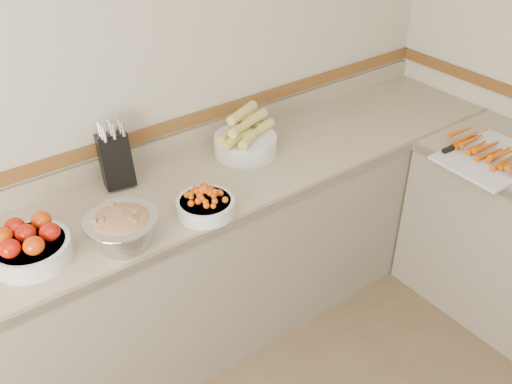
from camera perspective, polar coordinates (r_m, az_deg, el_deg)
back_wall at (r=2.57m, az=-15.28°, el=9.47°), size 4.00×0.00×4.00m
counter_back at (r=2.78m, az=-9.97°, el=-8.76°), size 4.00×0.65×1.08m
knife_block at (r=2.60m, az=-13.88°, el=3.25°), size 0.16×0.18×0.32m
tomato_bowl at (r=2.30m, az=-21.70°, el=-5.01°), size 0.30×0.30×0.15m
cherry_tomato_bowl at (r=2.39m, az=-5.05°, el=-1.16°), size 0.25×0.25×0.13m
corn_bowl at (r=2.79m, az=-1.08°, el=5.27°), size 0.34×0.31×0.23m
rhubarb_bowl at (r=2.24m, az=-13.20°, el=-3.62°), size 0.29×0.29×0.16m
cutting_board at (r=2.99m, az=22.36°, el=3.43°), size 0.50×0.43×0.07m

